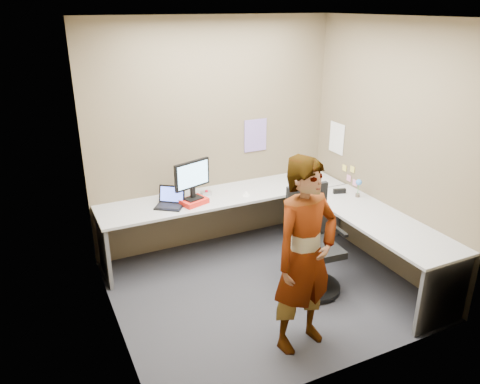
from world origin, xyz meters
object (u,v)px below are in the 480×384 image
desk (283,218)px  office_chair (312,250)px  person (305,256)px  monitor (192,177)px

desk → office_chair: office_chair is taller
desk → person: (-0.52, -1.24, 0.28)m
desk → monitor: (-0.87, 0.50, 0.46)m
desk → monitor: monitor is taller
office_chair → desk: bearing=98.3°
office_chair → person: person is taller
office_chair → monitor: bearing=135.3°
person → monitor: bearing=91.3°
office_chair → person: bearing=-124.2°
desk → person: person is taller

